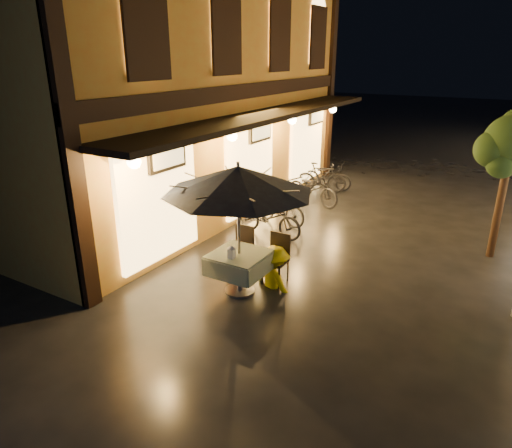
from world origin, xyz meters
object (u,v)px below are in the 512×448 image
Objects in this scene: person_yellow at (275,248)px; bicycle_0 at (269,217)px; patio_umbrella at (238,180)px; cafe_table at (239,263)px; table_lantern at (231,251)px; person_orange at (237,242)px.

bicycle_0 is (-1.34, 2.17, -0.30)m from person_yellow.
patio_umbrella is at bearing 71.91° from person_yellow.
cafe_table is at bearing -157.06° from bicycle_0.
person_orange is (-0.43, 0.84, -0.22)m from table_lantern.
person_yellow is at bearing -168.26° from person_orange.
patio_umbrella is at bearing 139.34° from person_orange.
patio_umbrella is at bearing -157.06° from bicycle_0.
cafe_table is 0.64× the size of person_yellow.
cafe_table is at bearing 139.34° from person_orange.
person_yellow is 2.57m from bicycle_0.
cafe_table is 0.74m from person_orange.
bicycle_0 is at bearing 108.23° from cafe_table.
person_yellow is at bearing -143.64° from bicycle_0.
cafe_table is 0.41m from table_lantern.
person_orange is 0.90× the size of person_yellow.
table_lantern reaches higher than bicycle_0.
table_lantern reaches higher than cafe_table.
table_lantern is 0.14× the size of bicycle_0.
patio_umbrella is 1.48× the size of bicycle_0.
bicycle_0 is at bearing 108.23° from patio_umbrella.
patio_umbrella is 10.61× the size of table_lantern.
table_lantern is at bearing -90.00° from cafe_table.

